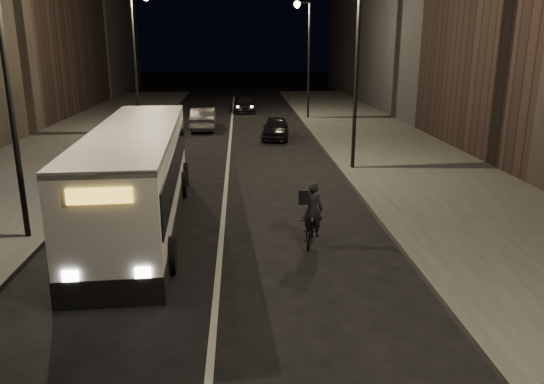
{
  "coord_description": "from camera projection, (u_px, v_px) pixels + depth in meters",
  "views": [
    {
      "loc": [
        0.62,
        -10.85,
        5.63
      ],
      "look_at": [
        1.48,
        3.52,
        1.5
      ],
      "focal_mm": 35.0,
      "sensor_mm": 36.0,
      "label": 1
    }
  ],
  "objects": [
    {
      "name": "cyclist_on_bicycle",
      "position": [
        311.0,
        224.0,
        14.99
      ],
      "size": [
        0.92,
        1.72,
        1.89
      ],
      "rotation": [
        0.0,
        0.0,
        -0.22
      ],
      "color": "black",
      "rests_on": "ground"
    },
    {
      "name": "city_bus",
      "position": [
        138.0,
        172.0,
        16.54
      ],
      "size": [
        3.17,
        11.51,
        3.07
      ],
      "rotation": [
        0.0,
        0.0,
        0.06
      ],
      "color": "white",
      "rests_on": "ground"
    },
    {
      "name": "streetlight_left_far",
      "position": [
        138.0,
        45.0,
        31.26
      ],
      "size": [
        1.2,
        0.44,
        8.12
      ],
      "color": "black",
      "rests_on": "sidewalk_left"
    },
    {
      "name": "car_far",
      "position": [
        244.0,
        104.0,
        43.25
      ],
      "size": [
        1.8,
        4.16,
        1.19
      ],
      "primitive_type": "imported",
      "rotation": [
        0.0,
        0.0,
        0.03
      ],
      "color": "black",
      "rests_on": "ground"
    },
    {
      "name": "ground",
      "position": [
        216.0,
        300.0,
        11.93
      ],
      "size": [
        180.0,
        180.0,
        0.0
      ],
      "primitive_type": "plane",
      "color": "black",
      "rests_on": "ground"
    },
    {
      "name": "sidewalk_left",
      "position": [
        47.0,
        163.0,
        24.85
      ],
      "size": [
        7.0,
        70.0,
        0.16
      ],
      "primitive_type": "cube",
      "color": "#373734",
      "rests_on": "ground"
    },
    {
      "name": "car_mid",
      "position": [
        203.0,
        119.0,
        34.49
      ],
      "size": [
        1.63,
        4.42,
        1.44
      ],
      "primitive_type": "imported",
      "rotation": [
        0.0,
        0.0,
        3.17
      ],
      "color": "#303032",
      "rests_on": "ground"
    },
    {
      "name": "streetlight_right_far",
      "position": [
        305.0,
        44.0,
        37.63
      ],
      "size": [
        1.2,
        0.44,
        8.12
      ],
      "color": "black",
      "rests_on": "sidewalk_right"
    },
    {
      "name": "sidewalk_right",
      "position": [
        403.0,
        159.0,
        25.83
      ],
      "size": [
        7.0,
        70.0,
        0.16
      ],
      "primitive_type": "cube",
      "color": "#373734",
      "rests_on": "ground"
    },
    {
      "name": "streetlight_right_mid",
      "position": [
        351.0,
        47.0,
        22.27
      ],
      "size": [
        1.2,
        0.44,
        8.12
      ],
      "color": "black",
      "rests_on": "sidewalk_right"
    },
    {
      "name": "streetlight_left_near",
      "position": [
        14.0,
        51.0,
        13.98
      ],
      "size": [
        1.2,
        0.44,
        8.12
      ],
      "color": "black",
      "rests_on": "sidewalk_left"
    },
    {
      "name": "car_near",
      "position": [
        276.0,
        128.0,
        31.33
      ],
      "size": [
        1.89,
        3.88,
        1.28
      ],
      "primitive_type": "imported",
      "rotation": [
        0.0,
        0.0,
        -0.1
      ],
      "color": "black",
      "rests_on": "ground"
    }
  ]
}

